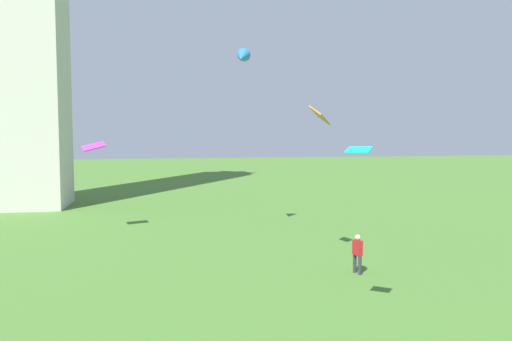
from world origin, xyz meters
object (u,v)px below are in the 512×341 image
person_1 (357,252)px  kite_flying_2 (320,115)px  kite_flying_5 (359,150)px  kite_flying_0 (94,146)px  kite_flying_6 (242,57)px

person_1 → kite_flying_2: 6.70m
kite_flying_2 → kite_flying_5: bearing=-149.2°
kite_flying_0 → kite_flying_5: kite_flying_5 is taller
kite_flying_2 → kite_flying_6: size_ratio=0.93×
person_1 → kite_flying_5: size_ratio=1.91×
kite_flying_6 → kite_flying_0: bearing=-176.3°
person_1 → kite_flying_6: bearing=9.9°
kite_flying_0 → kite_flying_5: bearing=103.2°
kite_flying_5 → kite_flying_6: size_ratio=0.60×
kite_flying_0 → kite_flying_2: (11.70, -9.21, 1.71)m
person_1 → kite_flying_6: (-3.85, 9.06, 9.81)m
person_1 → kite_flying_2: bearing=11.7°
kite_flying_6 → kite_flying_5: bearing=-65.4°
person_1 → kite_flying_6: 13.90m
kite_flying_2 → kite_flying_5: 8.78m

